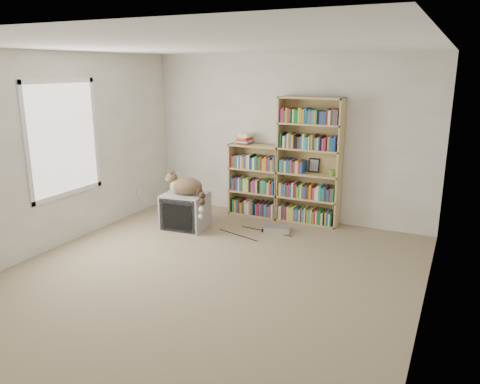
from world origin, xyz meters
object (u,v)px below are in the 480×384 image
at_px(bookcase_short, 256,183).
at_px(cat, 189,189).
at_px(dvd_player, 278,229).
at_px(bookcase_tall, 309,165).
at_px(crt_tv, 186,211).

bearing_deg(bookcase_short, cat, -116.70).
height_order(bookcase_short, dvd_player, bookcase_short).
bearing_deg(bookcase_short, bookcase_tall, 0.02).
height_order(crt_tv, bookcase_short, bookcase_short).
bearing_deg(cat, bookcase_tall, 26.24).
relative_size(crt_tv, bookcase_tall, 0.35).
height_order(crt_tv, cat, cat).
distance_m(crt_tv, cat, 0.37).
bearing_deg(dvd_player, bookcase_short, 123.24).
xyz_separation_m(cat, bookcase_short, (0.55, 1.10, -0.10)).
relative_size(crt_tv, cat, 0.90).
xyz_separation_m(crt_tv, bookcase_tall, (1.53, 1.04, 0.63)).
distance_m(bookcase_short, dvd_player, 0.99).
distance_m(cat, bookcase_short, 1.24).
distance_m(bookcase_tall, bookcase_short, 0.95).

